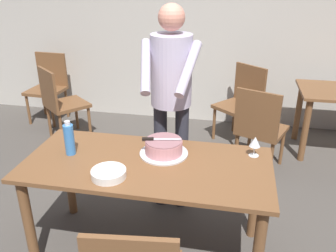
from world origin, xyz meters
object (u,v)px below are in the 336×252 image
(wine_glass_near, at_px, (255,142))
(background_chair_0, at_px, (48,85))
(cake_on_platter, at_px, (164,148))
(background_chair_1, at_px, (61,101))
(person_cutting_cake, at_px, (171,89))
(cake_knife, at_px, (153,139))
(background_chair_2, at_px, (242,101))
(background_chair_3, at_px, (260,127))
(plate_stack, at_px, (109,174))
(water_bottle, at_px, (69,139))
(main_dining_table, at_px, (147,177))

(wine_glass_near, bearing_deg, background_chair_0, 143.43)
(cake_on_platter, relative_size, background_chair_1, 0.38)
(background_chair_0, bearing_deg, wine_glass_near, -36.57)
(person_cutting_cake, bearing_deg, cake_knife, -94.12)
(cake_on_platter, distance_m, person_cutting_cake, 0.53)
(background_chair_0, bearing_deg, background_chair_2, -2.99)
(background_chair_0, xyz_separation_m, background_chair_1, (0.47, -0.57, 0.00))
(wine_glass_near, distance_m, background_chair_3, 1.16)
(plate_stack, xyz_separation_m, wine_glass_near, (0.89, 0.46, 0.08))
(cake_knife, relative_size, wine_glass_near, 1.87)
(cake_on_platter, relative_size, cake_knife, 1.26)
(background_chair_1, bearing_deg, plate_stack, -55.11)
(background_chair_2, height_order, background_chair_3, same)
(background_chair_2, relative_size, background_chair_3, 1.00)
(water_bottle, bearing_deg, main_dining_table, -1.53)
(background_chair_0, distance_m, background_chair_1, 0.74)
(background_chair_0, bearing_deg, background_chair_1, -50.80)
(background_chair_1, distance_m, background_chair_2, 2.16)
(plate_stack, xyz_separation_m, background_chair_0, (-1.76, 2.43, -0.28))
(cake_knife, xyz_separation_m, plate_stack, (-0.21, -0.35, -0.09))
(plate_stack, bearing_deg, cake_on_platter, 52.55)
(main_dining_table, distance_m, background_chair_2, 2.17)
(cake_knife, relative_size, background_chair_1, 0.30)
(background_chair_3, bearing_deg, plate_stack, -122.67)
(wine_glass_near, bearing_deg, background_chair_3, 84.50)
(wine_glass_near, height_order, background_chair_0, background_chair_0)
(main_dining_table, xyz_separation_m, background_chair_3, (0.81, 1.34, -0.14))
(cake_knife, bearing_deg, background_chair_1, 134.79)
(plate_stack, bearing_deg, person_cutting_cake, 73.67)
(plate_stack, bearing_deg, water_bottle, 147.08)
(main_dining_table, distance_m, wine_glass_near, 0.78)
(plate_stack, distance_m, person_cutting_cake, 0.90)
(cake_on_platter, bearing_deg, background_chair_3, 58.87)
(cake_on_platter, bearing_deg, water_bottle, -169.13)
(water_bottle, distance_m, background_chair_3, 1.94)
(cake_knife, xyz_separation_m, background_chair_2, (0.61, 1.95, -0.37))
(water_bottle, bearing_deg, background_chair_1, 119.84)
(plate_stack, height_order, water_bottle, water_bottle)
(background_chair_1, relative_size, background_chair_3, 1.00)
(water_bottle, xyz_separation_m, person_cutting_cake, (0.61, 0.58, 0.21))
(wine_glass_near, height_order, background_chair_1, background_chair_1)
(background_chair_1, height_order, background_chair_2, same)
(cake_knife, distance_m, person_cutting_cake, 0.52)
(wine_glass_near, bearing_deg, cake_knife, -170.68)
(main_dining_table, xyz_separation_m, wine_glass_near, (0.71, 0.24, 0.22))
(wine_glass_near, bearing_deg, main_dining_table, -161.43)
(background_chair_0, relative_size, background_chair_1, 1.00)
(water_bottle, bearing_deg, wine_glass_near, 10.02)
(cake_knife, height_order, background_chair_2, background_chair_2)
(background_chair_1, bearing_deg, water_bottle, -60.16)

